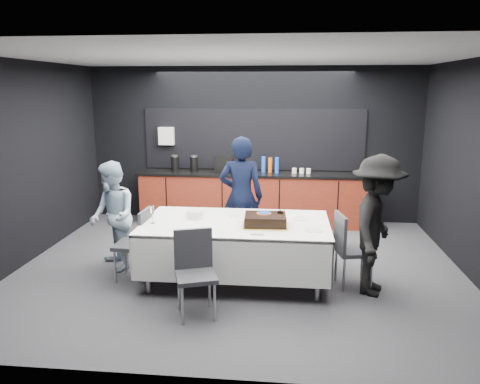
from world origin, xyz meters
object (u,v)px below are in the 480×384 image
object	(u,v)px
champagne_flute	(152,211)
chair_right	(348,245)
chair_left	(138,239)
person_center	(241,197)
party_table	(236,232)
plate_stack	(195,214)
cake_assembly	(265,220)
chair_near	(195,266)
person_left	(113,216)
person_right	(377,226)

from	to	relation	value
champagne_flute	chair_right	size ratio (longest dim) A/B	0.24
chair_left	person_center	distance (m)	1.63
party_table	chair_right	xyz separation A→B (m)	(1.39, -0.03, -0.11)
plate_stack	chair_left	distance (m)	0.79
chair_right	person_center	world-z (taller)	person_center
cake_assembly	person_center	world-z (taller)	person_center
chair_left	chair_near	world-z (taller)	same
person_left	chair_near	bearing A→B (deg)	14.06
champagne_flute	cake_assembly	bearing A→B (deg)	2.61
plate_stack	champagne_flute	size ratio (longest dim) A/B	0.98
chair_near	person_right	distance (m)	2.18
party_table	person_center	world-z (taller)	person_center
chair_left	person_right	size ratio (longest dim) A/B	0.55
plate_stack	person_center	size ratio (longest dim) A/B	0.12
chair_right	chair_near	bearing A→B (deg)	-152.76
cake_assembly	party_table	bearing A→B (deg)	162.71
plate_stack	person_left	distance (m)	1.16
champagne_flute	chair_left	world-z (taller)	champagne_flute
plate_stack	person_left	xyz separation A→B (m)	(-1.15, 0.11, -0.09)
champagne_flute	person_left	distance (m)	0.81
chair_left	chair_right	xyz separation A→B (m)	(2.65, 0.06, 0.00)
person_left	chair_left	bearing A→B (deg)	19.35
chair_right	person_center	bearing A→B (deg)	145.72
champagne_flute	person_left	world-z (taller)	person_left
plate_stack	person_center	world-z (taller)	person_center
cake_assembly	chair_near	xyz separation A→B (m)	(-0.72, -0.80, -0.31)
plate_stack	person_right	distance (m)	2.25
chair_near	person_left	size ratio (longest dim) A/B	0.63
party_table	champagne_flute	distance (m)	1.08
party_table	person_right	size ratio (longest dim) A/B	1.38
chair_near	cake_assembly	bearing A→B (deg)	48.20
party_table	champagne_flute	xyz separation A→B (m)	(-1.02, -0.18, 0.30)
champagne_flute	chair_right	distance (m)	2.45
chair_right	chair_near	xyz separation A→B (m)	(-1.74, -0.90, 0.00)
plate_stack	champagne_flute	distance (m)	0.57
champagne_flute	person_left	size ratio (longest dim) A/B	0.15
chair_near	person_center	size ratio (longest dim) A/B	0.53
plate_stack	party_table	bearing A→B (deg)	-11.99
chair_left	person_right	xyz separation A→B (m)	(2.94, -0.11, 0.30)
cake_assembly	person_left	world-z (taller)	person_left
champagne_flute	person_right	size ratio (longest dim) A/B	0.13
party_table	champagne_flute	world-z (taller)	champagne_flute
person_center	person_right	xyz separation A→B (m)	(1.72, -1.14, -0.04)
chair_left	plate_stack	bearing A→B (deg)	15.40
cake_assembly	person_center	xyz separation A→B (m)	(-0.40, 1.06, 0.03)
party_table	plate_stack	distance (m)	0.59
person_left	champagne_flute	bearing A→B (deg)	23.31
plate_stack	chair_near	bearing A→B (deg)	-79.26
party_table	person_left	xyz separation A→B (m)	(-1.69, 0.23, 0.10)
plate_stack	champagne_flute	bearing A→B (deg)	-148.21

